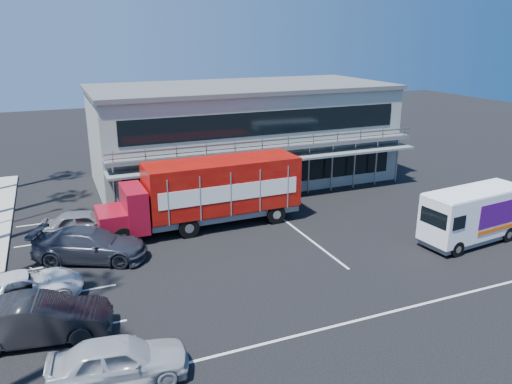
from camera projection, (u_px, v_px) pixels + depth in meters
name	position (u px, v px, depth m)	size (l,w,h in m)	color
ground	(294.00, 260.00, 25.39)	(120.00, 120.00, 0.00)	black
building	(242.00, 133.00, 38.49)	(22.40, 12.00, 7.30)	gray
red_truck	(209.00, 191.00, 29.21)	(11.82, 3.03, 3.96)	maroon
white_van	(473.00, 215.00, 27.08)	(6.34, 2.74, 3.01)	white
parked_car_a	(119.00, 360.00, 16.39)	(1.84, 4.56, 1.56)	#ACAEB3
parked_car_b	(39.00, 319.00, 18.56)	(1.82, 5.21, 1.72)	black
parked_car_c	(25.00, 287.00, 21.30)	(2.21, 4.80, 1.33)	white
parked_car_d	(90.00, 245.00, 25.16)	(2.31, 5.68, 1.65)	#2A2D38
parked_car_e	(85.00, 224.00, 27.98)	(1.87, 4.65, 1.58)	slate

